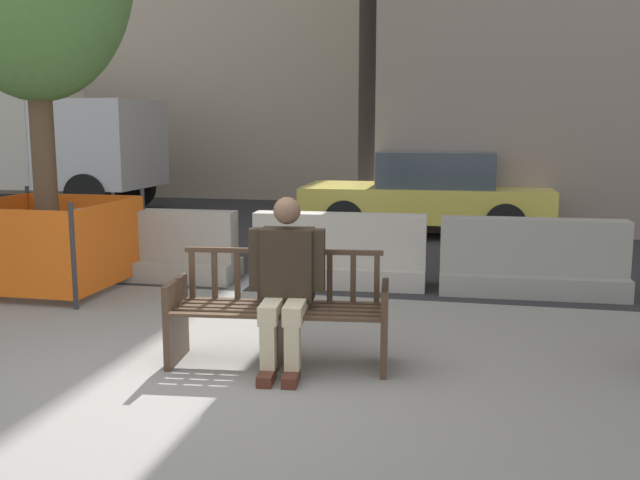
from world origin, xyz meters
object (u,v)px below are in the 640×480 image
Objects in this scene: street_bench at (279,315)px; jersey_barrier_right at (532,264)px; car_taxi_near at (428,194)px; jersey_barrier_left at (156,251)px; seated_person at (286,280)px; construction_fence at (49,241)px; jersey_barrier_centre at (339,256)px.

jersey_barrier_right is (2.10, 2.85, -0.06)m from street_bench.
jersey_barrier_left is at bearing -124.72° from car_taxi_near.
jersey_barrier_right is (2.03, 2.90, -0.35)m from seated_person.
jersey_barrier_left is 0.48× the size of car_taxi_near.
car_taxi_near reaches higher than seated_person.
jersey_barrier_right is (4.40, 0.15, 0.00)m from jersey_barrier_left.
construction_fence is at bearing 149.07° from seated_person.
jersey_barrier_centre is 2.16m from jersey_barrier_right.
seated_person reaches higher than jersey_barrier_right.
jersey_barrier_right is at bearing -71.12° from car_taxi_near.
construction_fence is (-5.35, -0.91, 0.21)m from jersey_barrier_right.
jersey_barrier_centre is 4.24m from car_taxi_near.
street_bench reaches higher than jersey_barrier_centre.
car_taxi_near is at bearing 55.28° from jersey_barrier_left.
jersey_barrier_left is (-2.38, 2.75, -0.35)m from seated_person.
street_bench is at bearing -49.50° from jersey_barrier_left.
car_taxi_near is (0.74, 4.16, 0.35)m from jersey_barrier_centre.
construction_fence is (-0.94, -0.76, 0.21)m from jersey_barrier_left.
jersey_barrier_right is at bearing 55.02° from seated_person.
jersey_barrier_right is at bearing 1.89° from jersey_barrier_left.
jersey_barrier_right is 0.49× the size of car_taxi_near.
jersey_barrier_right is at bearing 53.62° from street_bench.
construction_fence is 6.41m from car_taxi_near.
car_taxi_near is at bearing 85.10° from seated_person.
street_bench is 7.04m from car_taxi_near.
seated_person is 0.81× the size of construction_fence.
jersey_barrier_left is at bearing 130.84° from seated_person.
construction_fence is (-3.25, 1.94, 0.15)m from street_bench.
street_bench is 0.86× the size of jersey_barrier_right.
car_taxi_near is (2.98, 4.30, 0.35)m from jersey_barrier_left.
jersey_barrier_left is 5.25m from car_taxi_near.
jersey_barrier_right is at bearing 0.14° from jersey_barrier_centre.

